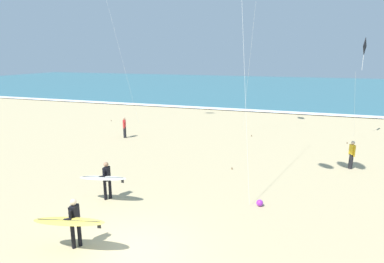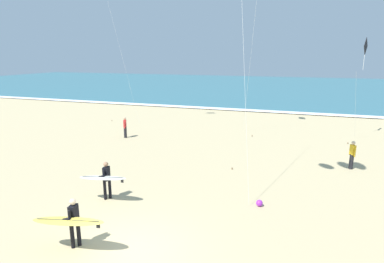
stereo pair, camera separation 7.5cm
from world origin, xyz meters
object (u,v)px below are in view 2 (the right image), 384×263
(bystander_yellow_top, at_px, (352,155))
(beach_ball, at_px, (259,203))
(bystander_red_top, at_px, (125,127))
(surfer_trailing, at_px, (105,178))
(surfer_lead, at_px, (71,220))
(kite_diamond_charcoal_low, at_px, (365,49))

(bystander_yellow_top, relative_size, beach_ball, 5.68)
(bystander_red_top, relative_size, bystander_yellow_top, 1.00)
(beach_ball, bearing_deg, bystander_yellow_top, 55.89)
(beach_ball, bearing_deg, surfer_trailing, -166.00)
(surfer_lead, xyz_separation_m, surfer_trailing, (-1.07, 3.48, -0.01))
(surfer_trailing, relative_size, bystander_red_top, 1.36)
(bystander_red_top, height_order, bystander_yellow_top, same)
(surfer_trailing, distance_m, bystander_red_top, 10.96)
(kite_diamond_charcoal_low, height_order, bystander_red_top, kite_diamond_charcoal_low)
(surfer_lead, relative_size, bystander_yellow_top, 1.55)
(bystander_red_top, bearing_deg, kite_diamond_charcoal_low, 18.67)
(kite_diamond_charcoal_low, xyz_separation_m, bystander_red_top, (-16.58, -5.60, -5.74))
(surfer_lead, xyz_separation_m, bystander_yellow_top, (9.53, 11.29, -0.24))
(bystander_red_top, height_order, beach_ball, bystander_red_top)
(surfer_lead, height_order, bystander_red_top, surfer_lead)
(surfer_lead, distance_m, bystander_yellow_top, 14.77)
(surfer_lead, bearing_deg, bystander_red_top, 113.74)
(beach_ball, bearing_deg, kite_diamond_charcoal_low, 68.71)
(kite_diamond_charcoal_low, xyz_separation_m, beach_ball, (-5.40, -13.87, -6.42))
(surfer_trailing, bearing_deg, bystander_yellow_top, 36.39)
(kite_diamond_charcoal_low, bearing_deg, surfer_lead, -119.51)
(surfer_lead, height_order, beach_ball, surfer_lead)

